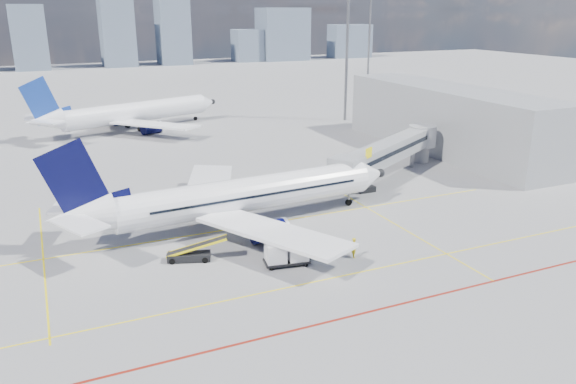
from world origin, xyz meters
name	(u,v)px	position (x,y,z in m)	size (l,w,h in m)	color
ground	(282,255)	(0.00, 0.00, 0.00)	(420.00, 420.00, 0.00)	gray
apron_markings	(294,274)	(-0.58, -3.91, 0.01)	(90.00, 35.12, 0.01)	yellow
jet_bridge	(393,150)	(23.51, 16.91, 3.74)	(23.55, 15.78, 6.30)	#93969B
terminal_block	(448,119)	(39.95, 26.00, 5.00)	(10.00, 42.00, 10.00)	#93969B
floodlight_mast_ne	(347,52)	(38.00, 55.00, 13.59)	(3.20, 0.61, 25.45)	slate
floodlight_mast_far	(369,40)	(65.00, 90.00, 13.59)	(3.20, 0.61, 25.45)	slate
distant_skyline	(72,39)	(-3.50, 190.00, 10.68)	(260.70, 14.61, 27.68)	slate
main_aircraft	(235,197)	(-1.47, 8.48, 3.22)	(37.03, 32.24, 10.89)	white
second_aircraft	(129,113)	(-3.38, 62.59, 3.22)	(37.00, 31.49, 11.14)	white
baggage_tug	(296,252)	(0.74, -1.53, 0.76)	(2.43, 1.64, 1.59)	white
cargo_dolly	(287,252)	(-0.41, -2.08, 1.19)	(4.19, 2.39, 2.17)	black
belt_loader	(191,255)	(-7.91, 2.27, 0.58)	(5.49, 2.87, 2.22)	black
ramp_worker	(354,248)	(5.83, -3.11, 0.94)	(0.69, 0.45, 1.89)	yellow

